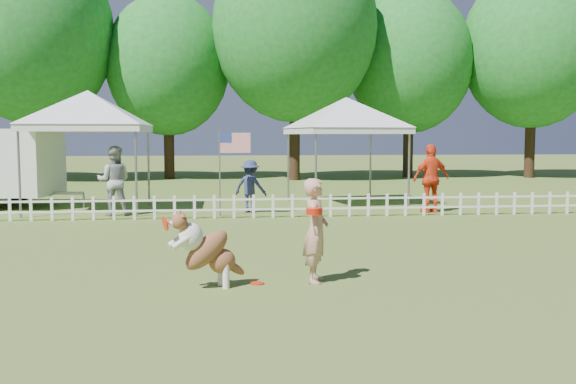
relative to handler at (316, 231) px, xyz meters
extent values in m
plane|color=#49611E|center=(-0.73, 0.34, -0.75)|extent=(120.00, 120.00, 0.00)
imported|color=tan|center=(0.00, 0.00, 0.00)|extent=(0.48, 0.61, 1.50)
cylinder|color=red|center=(-0.84, -0.02, -0.74)|extent=(0.21, 0.21, 0.02)
imported|color=#9FA0A5|center=(-4.10, 8.28, 0.17)|extent=(0.89, 0.70, 1.84)
imported|color=navy|center=(-0.50, 8.56, -0.03)|extent=(1.07, 0.91, 1.44)
imported|color=#ED3F1B|center=(4.44, 8.02, 0.19)|extent=(1.18, 0.71, 1.87)
camera|label=1|loc=(-1.39, -8.97, 1.35)|focal=40.00mm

